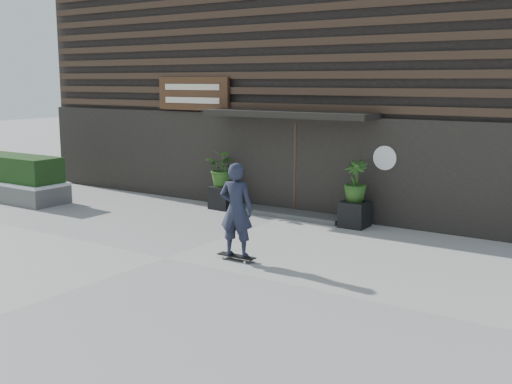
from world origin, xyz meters
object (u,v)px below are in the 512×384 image
Objects in this scene: planter_pot_right at (355,214)px; skateboarder at (236,210)px; raised_bed at (14,191)px; planter_pot_left at (223,197)px.

skateboarder is at bearing -100.17° from planter_pot_right.
skateboarder reaches higher than raised_bed.
raised_bed is at bearing -157.75° from planter_pot_left.
planter_pot_left is at bearing 22.25° from raised_bed.
planter_pot_left is at bearing 180.00° from planter_pot_right.
planter_pot_right is 9.78m from raised_bed.
planter_pot_left is 3.80m from planter_pot_right.
planter_pot_left reaches higher than raised_bed.
planter_pot_right is 0.32× the size of skateboarder.
planter_pot_right is (3.80, 0.00, 0.00)m from planter_pot_left.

